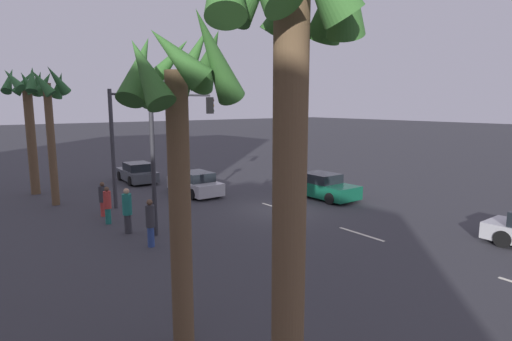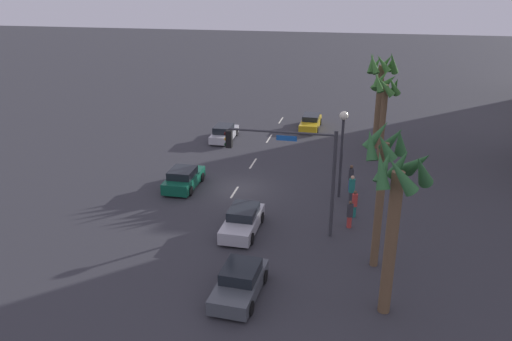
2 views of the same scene
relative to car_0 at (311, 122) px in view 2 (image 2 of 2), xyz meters
name	(u,v)px [view 2 (image 2 of 2)]	position (x,y,z in m)	size (l,w,h in m)	color
ground_plane	(237,188)	(15.84, -3.24, -0.60)	(220.00, 220.00, 0.00)	#333338
lane_stripe_0	(281,120)	(-2.16, -3.24, -0.59)	(2.42, 0.14, 0.01)	silver
lane_stripe_1	(269,139)	(4.21, -3.24, -0.59)	(2.49, 0.14, 0.01)	silver
lane_stripe_2	(253,163)	(10.80, -3.24, -0.59)	(2.29, 0.14, 0.01)	silver
lane_stripe_3	(234,192)	(16.54, -3.24, -0.59)	(1.95, 0.14, 0.01)	silver
car_0	(311,122)	(0.00, 0.00, 0.00)	(4.64, 1.81, 1.28)	gold
car_1	(240,282)	(27.68, -0.08, 0.02)	(4.07, 2.01, 1.36)	#474C51
car_2	(243,221)	(21.73, -1.40, 0.04)	(4.20, 1.85, 1.38)	#B7B7BC
car_3	(224,133)	(5.35, -7.09, 0.02)	(4.45, 1.89, 1.36)	#B7B7BC
car_4	(184,179)	(16.45, -6.84, 0.05)	(4.05, 1.96, 1.41)	#0F5138
traffic_signal	(295,162)	(21.26, 1.39, 3.59)	(0.32, 6.11, 6.08)	#38383D
streetlamp	(342,137)	(15.75, 3.64, 3.46)	(0.56, 0.56, 5.75)	#2D2D33
pedestrian_0	(350,214)	(20.01, 4.47, 0.27)	(0.49, 0.49, 1.67)	#BF3833
pedestrian_1	(355,203)	(18.57, 4.69, 0.30)	(0.47, 0.47, 1.70)	#1E7266
pedestrian_2	(352,189)	(16.69, 4.45, 0.40)	(0.44, 0.44, 1.91)	#333338
pedestrian_3	(351,177)	(14.57, 4.32, 0.37)	(0.43, 0.43, 1.83)	#2D478C
palm_tree_0	(384,94)	(7.90, 6.28, 4.67)	(2.68, 2.43, 7.11)	brown
palm_tree_1	(381,79)	(4.83, 6.01, 5.25)	(2.49, 2.72, 8.20)	brown
palm_tree_2	(398,199)	(27.59, 6.33, 4.72)	(2.47, 2.56, 7.54)	brown
palm_tree_3	(383,162)	(23.80, 5.83, 4.84)	(2.21, 2.20, 7.34)	brown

